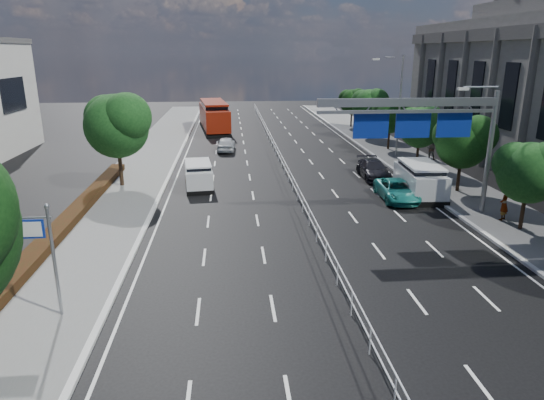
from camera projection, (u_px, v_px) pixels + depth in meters
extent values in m
plane|color=black|center=(346.00, 305.00, 18.50)|extent=(160.00, 160.00, 0.00)
cube|color=slate|center=(34.00, 317.00, 17.52)|extent=(5.00, 140.00, 0.14)
cube|color=silver|center=(104.00, 314.00, 17.73)|extent=(0.25, 140.00, 0.15)
cube|color=silver|center=(282.00, 157.00, 39.64)|extent=(0.05, 85.00, 0.05)
cube|color=silver|center=(282.00, 162.00, 39.77)|extent=(0.05, 85.00, 0.05)
cube|color=black|center=(34.00, 256.00, 22.04)|extent=(1.00, 36.00, 0.44)
cylinder|color=gray|center=(55.00, 264.00, 17.01)|extent=(0.12, 0.12, 4.20)
sphere|color=gray|center=(47.00, 206.00, 16.38)|extent=(0.18, 0.18, 0.18)
cylinder|color=gray|center=(31.00, 218.00, 16.45)|extent=(1.30, 0.07, 0.07)
cube|color=navy|center=(24.00, 229.00, 16.54)|extent=(1.35, 0.06, 0.68)
cube|color=white|center=(24.00, 229.00, 16.57)|extent=(1.20, 0.01, 0.54)
cube|color=white|center=(24.00, 230.00, 16.51)|extent=(1.20, 0.01, 0.54)
cylinder|color=gray|center=(489.00, 154.00, 27.86)|extent=(0.28, 0.28, 7.20)
cube|color=gray|center=(409.00, 102.00, 26.57)|extent=(10.20, 0.25, 0.45)
cube|color=gray|center=(408.00, 111.00, 26.71)|extent=(10.20, 0.18, 0.18)
cylinder|color=gray|center=(481.00, 87.00, 26.67)|extent=(2.00, 0.10, 0.10)
cube|color=silver|center=(463.00, 89.00, 26.61)|extent=(0.60, 0.25, 0.15)
cube|color=navy|center=(454.00, 125.00, 27.35)|extent=(2.00, 0.08, 1.40)
cube|color=white|center=(454.00, 125.00, 27.40)|extent=(1.80, 0.02, 1.20)
cube|color=navy|center=(413.00, 125.00, 27.15)|extent=(2.00, 0.08, 1.40)
cube|color=white|center=(412.00, 125.00, 27.20)|extent=(1.80, 0.02, 1.20)
cube|color=navy|center=(371.00, 126.00, 26.95)|extent=(2.00, 0.08, 1.40)
cube|color=white|center=(371.00, 126.00, 27.00)|extent=(1.80, 0.02, 1.20)
cylinder|color=gray|center=(399.00, 108.00, 42.86)|extent=(0.16, 0.16, 9.00)
cylinder|color=gray|center=(390.00, 57.00, 41.50)|extent=(0.10, 2.40, 0.10)
cube|color=silver|center=(376.00, 59.00, 41.44)|extent=(0.60, 0.25, 0.15)
cube|color=#4C4947|center=(499.00, 34.00, 37.77)|extent=(0.40, 36.00, 1.00)
cylinder|color=black|center=(120.00, 163.00, 34.13)|extent=(0.28, 0.28, 3.50)
sphere|color=#113613|center=(117.00, 126.00, 33.37)|extent=(4.40, 4.40, 4.40)
sphere|color=#113613|center=(127.00, 117.00, 32.61)|extent=(3.30, 3.30, 3.30)
sphere|color=#113613|center=(107.00, 117.00, 33.77)|extent=(3.08, 3.08, 3.08)
cylinder|color=black|center=(523.00, 208.00, 25.73)|extent=(0.21, 0.21, 2.60)
sphere|color=#113613|center=(529.00, 173.00, 25.17)|extent=(3.20, 3.20, 3.20)
sphere|color=#113613|center=(514.00, 163.00, 25.46)|extent=(2.24, 2.24, 2.24)
cylinder|color=black|center=(459.00, 173.00, 32.84)|extent=(0.22, 0.22, 2.80)
sphere|color=black|center=(463.00, 142.00, 32.24)|extent=(3.50, 3.50, 3.50)
sphere|color=black|center=(478.00, 135.00, 31.63)|extent=(2.62, 2.62, 2.62)
sphere|color=black|center=(451.00, 135.00, 32.56)|extent=(2.45, 2.45, 2.45)
cylinder|color=black|center=(418.00, 152.00, 40.00)|extent=(0.22, 0.22, 2.70)
sphere|color=#113613|center=(420.00, 128.00, 39.42)|extent=(3.30, 3.30, 3.30)
sphere|color=#113613|center=(431.00, 122.00, 38.84)|extent=(2.48, 2.48, 2.47)
sphere|color=#113613|center=(411.00, 121.00, 39.71)|extent=(2.31, 2.31, 2.31)
cylinder|color=black|center=(389.00, 137.00, 47.15)|extent=(0.21, 0.21, 2.65)
sphere|color=black|center=(390.00, 117.00, 46.58)|extent=(3.20, 3.20, 3.20)
sphere|color=black|center=(399.00, 112.00, 46.02)|extent=(2.40, 2.40, 2.40)
sphere|color=black|center=(383.00, 112.00, 46.86)|extent=(2.24, 2.24, 2.24)
cylinder|color=black|center=(368.00, 125.00, 54.27)|extent=(0.23, 0.23, 2.85)
sphere|color=#113613|center=(369.00, 106.00, 53.65)|extent=(3.60, 3.60, 3.60)
sphere|color=#113613|center=(377.00, 101.00, 53.03)|extent=(2.70, 2.70, 2.70)
sphere|color=#113613|center=(362.00, 101.00, 53.98)|extent=(2.52, 2.52, 2.52)
cylinder|color=black|center=(351.00, 117.00, 61.45)|extent=(0.21, 0.21, 2.60)
sphere|color=black|center=(352.00, 102.00, 60.88)|extent=(3.10, 3.10, 3.10)
sphere|color=black|center=(358.00, 98.00, 60.34)|extent=(2.32, 2.33, 2.32)
sphere|color=black|center=(347.00, 98.00, 61.16)|extent=(2.17, 2.17, 2.17)
cube|color=black|center=(199.00, 185.00, 34.47)|extent=(2.26, 4.40, 0.30)
cube|color=silver|center=(198.00, 175.00, 34.26)|extent=(2.22, 4.31, 1.25)
cube|color=black|center=(198.00, 167.00, 34.07)|extent=(1.95, 3.14, 0.55)
cube|color=silver|center=(198.00, 163.00, 33.99)|extent=(2.05, 3.40, 0.11)
cylinder|color=black|center=(189.00, 189.00, 33.00)|extent=(0.33, 0.65, 0.62)
cylinder|color=black|center=(211.00, 188.00, 33.28)|extent=(0.33, 0.65, 0.62)
cylinder|color=black|center=(188.00, 179.00, 35.57)|extent=(0.33, 0.65, 0.62)
cylinder|color=black|center=(208.00, 178.00, 35.85)|extent=(0.33, 0.65, 0.62)
cube|color=black|center=(214.00, 129.00, 59.37)|extent=(4.20, 12.12, 0.35)
cube|color=maroon|center=(214.00, 117.00, 58.92)|extent=(4.12, 11.88, 2.41)
cube|color=black|center=(214.00, 107.00, 58.56)|extent=(3.52, 8.62, 1.06)
cube|color=maroon|center=(213.00, 102.00, 58.41)|extent=(3.71, 9.33, 0.21)
cylinder|color=black|center=(207.00, 133.00, 55.49)|extent=(0.39, 0.76, 0.73)
cylinder|color=black|center=(228.00, 132.00, 55.94)|extent=(0.39, 0.76, 0.73)
cylinder|color=black|center=(203.00, 124.00, 62.68)|extent=(0.39, 0.76, 0.73)
cylinder|color=black|center=(221.00, 123.00, 63.13)|extent=(0.39, 0.76, 0.73)
imported|color=#B5B9BD|center=(226.00, 144.00, 47.02)|extent=(1.86, 4.17, 1.39)
imported|color=black|center=(212.00, 112.00, 72.22)|extent=(1.85, 4.47, 1.44)
cube|color=black|center=(419.00, 193.00, 32.48)|extent=(2.61, 5.45, 0.36)
cube|color=silver|center=(420.00, 180.00, 32.22)|extent=(2.56, 5.35, 1.50)
cube|color=black|center=(421.00, 169.00, 32.00)|extent=(2.28, 3.88, 0.66)
cube|color=silver|center=(421.00, 164.00, 31.91)|extent=(2.39, 4.20, 0.13)
cylinder|color=black|center=(413.00, 198.00, 30.76)|extent=(0.37, 0.77, 0.75)
cylinder|color=black|center=(442.00, 198.00, 30.80)|extent=(0.37, 0.77, 0.75)
cylinder|color=black|center=(398.00, 184.00, 34.05)|extent=(0.37, 0.77, 0.75)
cylinder|color=black|center=(425.00, 184.00, 34.09)|extent=(0.37, 0.77, 0.75)
imported|color=#1C7F76|center=(397.00, 190.00, 31.48)|extent=(2.28, 4.69, 1.28)
imported|color=black|center=(373.00, 169.00, 36.96)|extent=(2.02, 4.69, 1.35)
imported|color=gray|center=(504.00, 204.00, 27.17)|extent=(0.79, 0.77, 1.83)
imported|color=gray|center=(431.00, 149.00, 42.62)|extent=(1.16, 1.08, 1.90)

